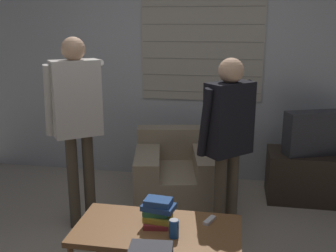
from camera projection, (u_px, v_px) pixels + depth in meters
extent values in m
cube|color=#ADB2B7|center=(189.00, 72.00, 4.55)|extent=(5.20, 0.06, 2.55)
cube|color=#A8A393|center=(202.00, 50.00, 4.42)|extent=(1.38, 0.02, 1.13)
cube|color=gray|center=(201.00, 92.00, 4.53)|extent=(1.35, 0.00, 0.01)
cube|color=gray|center=(201.00, 76.00, 4.48)|extent=(1.35, 0.00, 0.01)
cube|color=gray|center=(201.00, 59.00, 4.43)|extent=(1.35, 0.00, 0.01)
cube|color=gray|center=(202.00, 42.00, 4.38)|extent=(1.35, 0.00, 0.01)
cube|color=gray|center=(202.00, 24.00, 4.33)|extent=(1.35, 0.00, 0.01)
cube|color=gray|center=(202.00, 6.00, 4.29)|extent=(1.35, 0.00, 0.01)
cube|color=gray|center=(177.00, 187.00, 4.03)|extent=(0.97, 1.00, 0.41)
cube|color=gray|center=(176.00, 142.00, 4.25)|extent=(0.85, 0.35, 0.34)
cube|color=gray|center=(206.00, 159.00, 3.95)|extent=(0.40, 0.90, 0.18)
cube|color=gray|center=(148.00, 160.00, 3.95)|extent=(0.40, 0.90, 0.18)
cube|color=brown|center=(157.00, 230.00, 2.73)|extent=(1.16, 0.58, 0.04)
cylinder|color=brown|center=(98.00, 234.00, 3.12)|extent=(0.04, 0.04, 0.42)
cylinder|color=brown|center=(235.00, 247.00, 2.94)|extent=(0.04, 0.04, 0.42)
cube|color=#33281E|center=(316.00, 177.00, 4.15)|extent=(1.01, 0.50, 0.52)
cube|color=#2D2D33|center=(321.00, 133.00, 4.02)|extent=(0.77, 0.45, 0.45)
cube|color=#3D4738|center=(315.00, 130.00, 4.12)|extent=(0.61, 0.23, 0.37)
cylinder|color=#4C4233|center=(73.00, 183.00, 3.54)|extent=(0.10, 0.10, 0.88)
cylinder|color=#4C4233|center=(89.00, 180.00, 3.60)|extent=(0.10, 0.10, 0.88)
cube|color=beige|center=(76.00, 99.00, 3.37)|extent=(0.44, 0.40, 0.66)
sphere|color=tan|center=(73.00, 49.00, 3.26)|extent=(0.20, 0.20, 0.20)
cylinder|color=beige|center=(49.00, 101.00, 3.32)|extent=(0.15, 0.17, 0.63)
cylinder|color=beige|center=(93.00, 79.00, 3.66)|extent=(0.38, 0.49, 0.41)
cube|color=black|center=(86.00, 93.00, 3.93)|extent=(0.09, 0.10, 0.12)
cylinder|color=#4C4233|center=(220.00, 199.00, 3.31)|extent=(0.10, 0.10, 0.79)
cylinder|color=#4C4233|center=(232.00, 195.00, 3.38)|extent=(0.10, 0.10, 0.79)
cube|color=black|center=(229.00, 119.00, 3.17)|extent=(0.42, 0.41, 0.59)
sphere|color=tan|center=(231.00, 71.00, 3.07)|extent=(0.20, 0.20, 0.20)
cylinder|color=black|center=(205.00, 123.00, 3.09)|extent=(0.16, 0.16, 0.57)
cylinder|color=black|center=(227.00, 90.00, 3.45)|extent=(0.44, 0.45, 0.24)
cube|color=black|center=(208.00, 95.00, 3.69)|extent=(0.07, 0.07, 0.13)
cube|color=maroon|center=(156.00, 222.00, 2.77)|extent=(0.19, 0.20, 0.04)
cube|color=gold|center=(158.00, 218.00, 2.75)|extent=(0.20, 0.15, 0.04)
cube|color=#33754C|center=(156.00, 212.00, 2.76)|extent=(0.18, 0.13, 0.04)
cube|color=#284C89|center=(159.00, 207.00, 2.74)|extent=(0.25, 0.18, 0.04)
cube|color=#284C89|center=(158.00, 202.00, 2.73)|extent=(0.20, 0.14, 0.04)
cylinder|color=#194C9E|center=(174.00, 229.00, 2.60)|extent=(0.07, 0.07, 0.12)
cylinder|color=silver|center=(174.00, 220.00, 2.58)|extent=(0.06, 0.06, 0.00)
cube|color=white|center=(210.00, 220.00, 2.81)|extent=(0.09, 0.14, 0.02)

